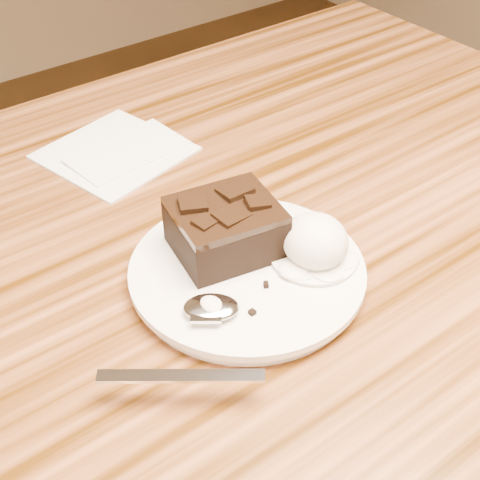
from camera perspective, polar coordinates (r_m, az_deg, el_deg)
plate at (r=0.61m, az=0.58°, el=-2.80°), size 0.20×0.20×0.02m
brownie at (r=0.61m, az=-1.16°, el=0.70°), size 0.10×0.09×0.04m
ice_cream_scoop at (r=0.60m, az=6.08°, el=-0.09°), size 0.05×0.06×0.05m
melt_puddle at (r=0.61m, az=5.98°, el=-1.36°), size 0.08×0.08×0.00m
spoon at (r=0.56m, az=-2.33°, el=-5.59°), size 0.16×0.13×0.01m
napkin at (r=0.79m, az=-10.07°, el=7.03°), size 0.16×0.16×0.01m
crumb_a at (r=0.62m, az=5.48°, el=-0.48°), size 0.01×0.01×0.00m
crumb_b at (r=0.61m, az=1.80°, el=-1.21°), size 0.01×0.01×0.00m
crumb_c at (r=0.58m, az=2.12°, el=-3.63°), size 0.01×0.01×0.00m
crumb_d at (r=0.56m, az=0.99°, el=-5.86°), size 0.01×0.01×0.00m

